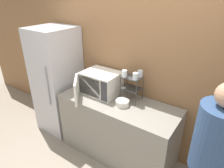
% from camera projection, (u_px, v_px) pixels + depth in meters
% --- Properties ---
extents(ground_plane, '(12.00, 12.00, 0.00)m').
position_uv_depth(ground_plane, '(104.00, 166.00, 2.97)').
color(ground_plane, gray).
extents(wall_back, '(8.00, 0.06, 2.60)m').
position_uv_depth(wall_back, '(133.00, 69.00, 2.95)').
color(wall_back, olive).
rests_on(wall_back, ground_plane).
extents(counter, '(1.74, 0.69, 0.93)m').
position_uv_depth(counter, '(118.00, 128.00, 3.02)').
color(counter, gray).
rests_on(counter, ground_plane).
extents(microwave, '(0.56, 0.77, 0.33)m').
position_uv_depth(microwave, '(100.00, 83.00, 3.00)').
color(microwave, silver).
rests_on(microwave, counter).
extents(dish_rack, '(0.27, 0.21, 0.35)m').
position_uv_depth(dish_rack, '(132.00, 84.00, 2.78)').
color(dish_rack, '#333333').
rests_on(dish_rack, counter).
extents(glass_front_left, '(0.07, 0.07, 0.10)m').
position_uv_depth(glass_front_left, '(124.00, 74.00, 2.72)').
color(glass_front_left, silver).
rests_on(glass_front_left, dish_rack).
extents(glass_back_right, '(0.07, 0.07, 0.10)m').
position_uv_depth(glass_back_right, '(140.00, 74.00, 2.72)').
color(glass_back_right, silver).
rests_on(glass_back_right, dish_rack).
extents(glass_front_right, '(0.07, 0.07, 0.10)m').
position_uv_depth(glass_front_right, '(135.00, 76.00, 2.63)').
color(glass_front_right, silver).
rests_on(glass_front_right, dish_rack).
extents(bowl, '(0.19, 0.19, 0.08)m').
position_uv_depth(bowl, '(122.00, 103.00, 2.73)').
color(bowl, silver).
rests_on(bowl, counter).
extents(person, '(0.41, 0.41, 1.69)m').
position_uv_depth(person, '(212.00, 153.00, 1.94)').
color(person, '#2D2D33').
rests_on(person, ground_plane).
extents(refrigerator, '(0.65, 0.71, 1.84)m').
position_uv_depth(refrigerator, '(58.00, 81.00, 3.48)').
color(refrigerator, '#B7B7BC').
rests_on(refrigerator, ground_plane).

